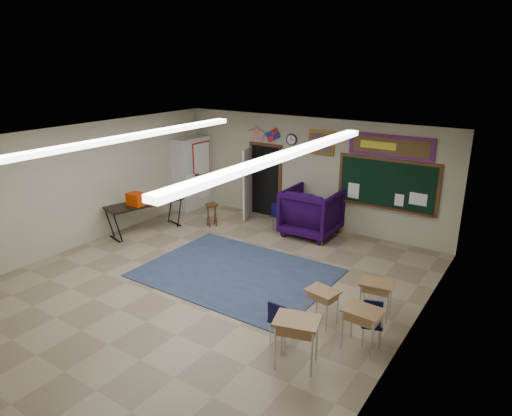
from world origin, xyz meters
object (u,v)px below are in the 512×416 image
Objects in this scene: student_desk_front_left at (322,304)px; wooden_stool at (212,215)px; wingback_armchair at (311,212)px; folding_table at (145,216)px; student_desk_front_right at (376,297)px.

wooden_stool is (-4.73, 2.75, -0.03)m from student_desk_front_left.
student_desk_front_left is at bearing 118.78° from wingback_armchair.
wingback_armchair is 2.15× the size of student_desk_front_left.
folding_table reaches higher than student_desk_front_left.
wingback_armchair is 4.30m from student_desk_front_left.
folding_table is (-6.64, 0.67, 0.08)m from student_desk_front_right.
wingback_armchair is at bearing 46.78° from folding_table.
student_desk_front_left is at bearing -30.19° from wooden_stool.
student_desk_front_right is 1.08× the size of wooden_stool.
folding_table is (-5.93, 1.40, 0.10)m from student_desk_front_left.
wingback_armchair is 0.65× the size of folding_table.
wooden_stool is at bearing 159.96° from student_desk_front_left.
student_desk_front_left is 1.02m from student_desk_front_right.
wingback_armchair reaches higher than wooden_stool.
student_desk_front_right is (0.71, 0.74, 0.03)m from student_desk_front_left.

